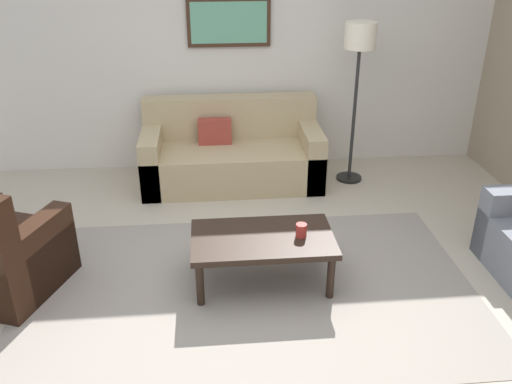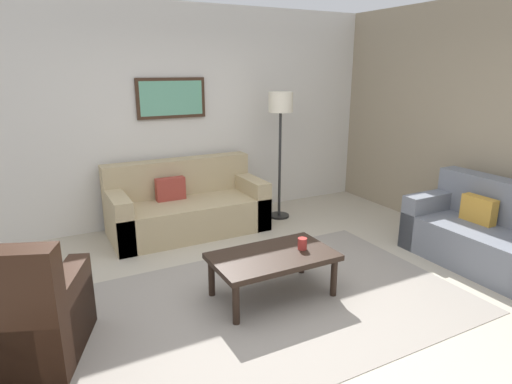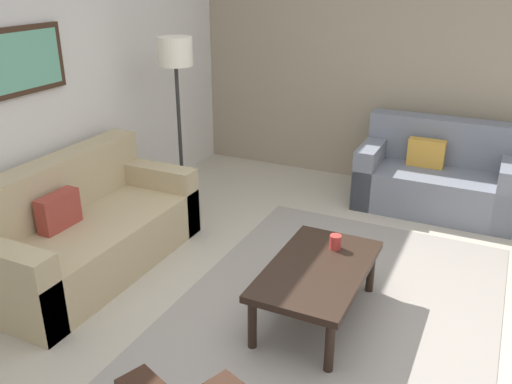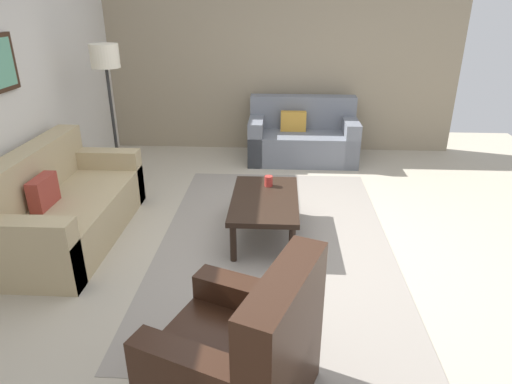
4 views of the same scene
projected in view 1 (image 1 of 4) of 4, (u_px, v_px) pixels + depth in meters
The scene contains 8 objects.
ground_plane at pixel (248, 289), 4.23m from camera, with size 8.00×8.00×0.00m, color #B2A893.
rear_partition at pixel (229, 43), 5.94m from camera, with size 6.00×0.12×2.80m, color silver.
area_rug at pixel (248, 289), 4.23m from camera, with size 3.53×2.20×0.01m, color gray.
couch_main at pixel (231, 154), 5.97m from camera, with size 1.91×0.91×0.88m.
coffee_table at pixel (263, 242), 4.18m from camera, with size 1.10×0.64×0.41m.
cup at pixel (301, 230), 4.13m from camera, with size 0.08×0.08×0.11m, color #B2332D.
lamp_standing at pixel (359, 53), 5.47m from camera, with size 0.32×0.32×1.71m.
framed_artwork at pixel (229, 22), 5.76m from camera, with size 0.89×0.04×0.51m.
Camera 1 is at (-0.26, -3.45, 2.55)m, focal length 37.92 mm.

